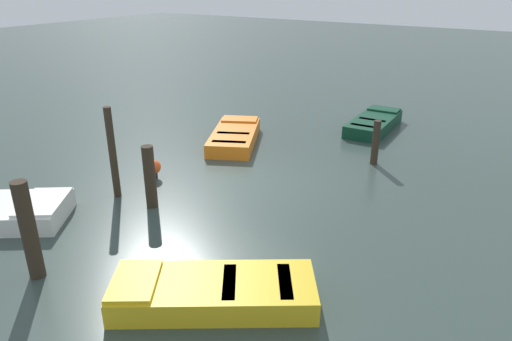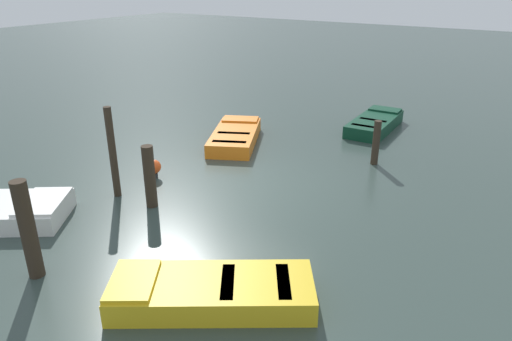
{
  "view_description": "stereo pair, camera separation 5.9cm",
  "coord_description": "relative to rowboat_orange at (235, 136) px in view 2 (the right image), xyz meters",
  "views": [
    {
      "loc": [
        8.96,
        5.63,
        4.82
      ],
      "look_at": [
        0.0,
        0.0,
        0.35
      ],
      "focal_mm": 32.85,
      "sensor_mm": 36.0,
      "label": 1
    },
    {
      "loc": [
        8.93,
        5.68,
        4.82
      ],
      "look_at": [
        0.0,
        0.0,
        0.35
      ],
      "focal_mm": 32.85,
      "sensor_mm": 36.0,
      "label": 2
    }
  ],
  "objects": [
    {
      "name": "ground_plane",
      "position": [
        2.21,
        2.17,
        -0.22
      ],
      "size": [
        80.0,
        80.0,
        0.0
      ],
      "primitive_type": "plane",
      "color": "#33423D"
    },
    {
      "name": "rowboat_orange",
      "position": [
        0.0,
        0.0,
        0.0
      ],
      "size": [
        3.14,
        2.38,
        0.46
      ],
      "rotation": [
        0.0,
        0.0,
        3.59
      ],
      "color": "orange",
      "rests_on": "ground_plane"
    },
    {
      "name": "rowboat_dark_green",
      "position": [
        -3.59,
        3.16,
        0.0
      ],
      "size": [
        2.88,
        1.21,
        0.46
      ],
      "rotation": [
        0.0,
        0.0,
        3.17
      ],
      "color": "#0C3823",
      "rests_on": "ground_plane"
    },
    {
      "name": "rowboat_yellow",
      "position": [
        6.43,
        4.02,
        -0.0
      ],
      "size": [
        2.72,
        3.3,
        0.46
      ],
      "rotation": [
        0.0,
        0.0,
        5.29
      ],
      "color": "gold",
      "rests_on": "ground_plane"
    },
    {
      "name": "mooring_piling_mid_left",
      "position": [
        -0.63,
        4.19,
        0.4
      ],
      "size": [
        0.2,
        0.2,
        1.22
      ],
      "primitive_type": "cylinder",
      "color": "#33281E",
      "rests_on": "ground_plane"
    },
    {
      "name": "mooring_piling_near_left",
      "position": [
        7.47,
        1.03,
        0.67
      ],
      "size": [
        0.26,
        0.26,
        1.78
      ],
      "primitive_type": "cylinder",
      "color": "#33281E",
      "rests_on": "ground_plane"
    },
    {
      "name": "mooring_piling_far_left",
      "position": [
        4.48,
        0.85,
        0.5
      ],
      "size": [
        0.26,
        0.26,
        1.43
      ],
      "primitive_type": "cylinder",
      "color": "#33281E",
      "rests_on": "ground_plane"
    },
    {
      "name": "mooring_piling_mid_right",
      "position": [
        4.53,
        -0.21,
        0.85
      ],
      "size": [
        0.17,
        0.17,
        2.14
      ],
      "primitive_type": "cylinder",
      "color": "#33281E",
      "rests_on": "ground_plane"
    },
    {
      "name": "marker_buoy",
      "position": [
        3.29,
        -0.21,
        0.07
      ],
      "size": [
        0.36,
        0.36,
        0.48
      ],
      "color": "#262626",
      "rests_on": "ground_plane"
    }
  ]
}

